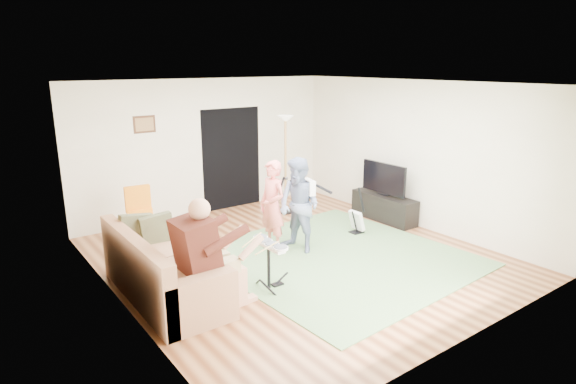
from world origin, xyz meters
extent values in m
plane|color=brown|center=(0.00, 0.00, 0.00)|extent=(6.00, 6.00, 0.00)
plane|color=white|center=(0.00, 0.00, 2.70)|extent=(6.00, 6.00, 0.00)
plane|color=#935D2D|center=(-2.74, 0.20, 1.55)|extent=(0.00, 2.05, 2.05)
plane|color=black|center=(0.55, 2.99, 1.05)|extent=(2.10, 0.00, 2.10)
cube|color=#3F2314|center=(-1.25, 2.99, 1.90)|extent=(0.42, 0.03, 0.32)
cube|color=#557E4D|center=(0.48, -0.42, 0.01)|extent=(3.77, 3.86, 0.02)
cube|color=#AA7755|center=(-2.20, -0.02, 0.22)|extent=(0.91, 1.81, 0.45)
cube|color=#AA7755|center=(-2.58, -0.02, 0.45)|extent=(0.17, 2.24, 0.91)
cube|color=#AA7755|center=(-2.20, 1.00, 0.32)|extent=(0.91, 0.21, 0.64)
cube|color=#AA7755|center=(-2.20, -1.03, 0.32)|extent=(0.91, 0.21, 0.64)
cube|color=#481C14|center=(-2.05, -0.67, 0.87)|extent=(0.41, 0.53, 0.67)
sphere|color=tan|center=(-1.98, -0.67, 1.32)|extent=(0.26, 0.26, 0.26)
cylinder|color=black|center=(-1.00, -0.67, 0.33)|extent=(0.04, 0.04, 0.62)
cube|color=white|center=(-1.00, -0.67, 0.63)|extent=(0.12, 0.62, 0.04)
imported|color=#F36F69|center=(-0.14, 0.49, 0.75)|extent=(0.38, 0.56, 1.50)
imported|color=#707FA4|center=(0.17, 0.19, 0.77)|extent=(0.73, 0.86, 1.55)
cube|color=black|center=(1.52, 0.22, 0.02)|extent=(0.23, 0.19, 0.03)
cube|color=silver|center=(1.52, 0.22, 0.24)|extent=(0.18, 0.28, 0.37)
cylinder|color=black|center=(1.61, 0.22, 0.61)|extent=(0.19, 0.04, 0.48)
cylinder|color=black|center=(1.24, 2.02, 0.02)|extent=(0.36, 0.36, 0.03)
cylinder|color=#A67A47|center=(1.24, 2.02, 0.96)|extent=(0.05, 0.05, 1.88)
cone|color=white|center=(1.24, 2.02, 1.92)|extent=(0.31, 0.31, 0.13)
cube|color=#CEB886|center=(-1.83, 1.81, 0.47)|extent=(0.48, 0.48, 0.04)
cube|color=orange|center=(-1.83, 2.01, 0.81)|extent=(0.42, 0.12, 0.44)
cube|color=black|center=(2.50, 0.47, 0.25)|extent=(0.40, 1.40, 0.50)
cube|color=black|center=(2.45, 0.47, 0.85)|extent=(0.06, 1.04, 0.59)
camera|label=1|loc=(-4.35, -5.66, 3.00)|focal=30.00mm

